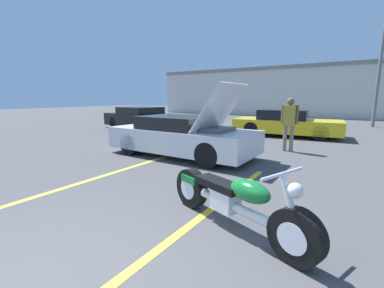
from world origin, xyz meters
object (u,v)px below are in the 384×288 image
at_px(parked_car_mid_row, 286,123).
at_px(spectator_near_motorcycle, 289,120).
at_px(show_car_hood_open, 183,136).
at_px(motorcycle, 233,201).
at_px(parked_car_left_row, 142,118).

distance_m(parked_car_mid_row, spectator_near_motorcycle, 3.53).
relative_size(show_car_hood_open, spectator_near_motorcycle, 2.59).
xyz_separation_m(show_car_hood_open, spectator_near_motorcycle, (2.47, 2.31, 0.41)).
bearing_deg(parked_car_mid_row, motorcycle, -86.75).
height_order(show_car_hood_open, spectator_near_motorcycle, show_car_hood_open).
xyz_separation_m(parked_car_left_row, spectator_near_motorcycle, (7.91, -1.77, 0.42)).
bearing_deg(motorcycle, parked_car_mid_row, 119.41).
distance_m(show_car_hood_open, parked_car_left_row, 6.80).
relative_size(motorcycle, parked_car_left_row, 0.46).
bearing_deg(motorcycle, parked_car_left_row, 159.98).
bearing_deg(parked_car_left_row, motorcycle, -30.61).
height_order(parked_car_left_row, spectator_near_motorcycle, spectator_near_motorcycle).
distance_m(motorcycle, spectator_near_motorcycle, 5.56).
bearing_deg(parked_car_mid_row, show_car_hood_open, -111.31).
bearing_deg(motorcycle, spectator_near_motorcycle, 116.07).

